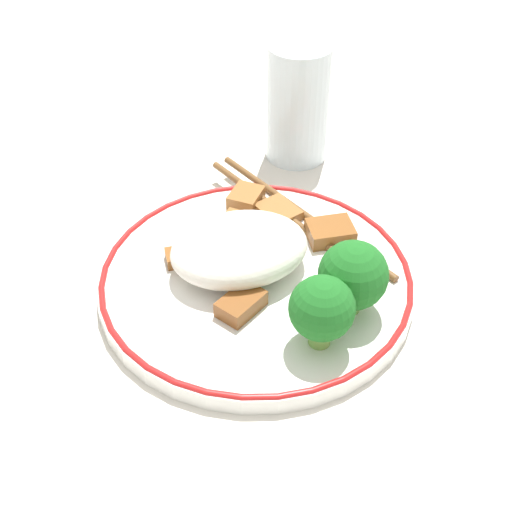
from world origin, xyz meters
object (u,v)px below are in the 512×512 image
Objects in this scene: plate at (256,280)px; chopsticks at (297,216)px; broccoli_back_center at (353,276)px; drinking_glass at (298,103)px; broccoli_back_left at (322,309)px.

plate is 1.18× the size of chopsticks.
broccoli_back_center reaches higher than plate.
drinking_glass is at bearing -100.91° from broccoli_back_center.
broccoli_back_center is 0.51× the size of drinking_glass.
broccoli_back_left is 0.96× the size of broccoli_back_center.
broccoli_back_left is at bearing 72.93° from drinking_glass.
broccoli_back_left reaches higher than plate.
broccoli_back_left is 0.27m from drinking_glass.
broccoli_back_left is 0.49× the size of drinking_glass.
drinking_glass reaches higher than broccoli_back_center.
broccoli_back_left is at bearing 75.82° from chopsticks.
broccoli_back_left is at bearing 104.33° from plate.
plate is 2.14× the size of drinking_glass.
chopsticks is at bearing -104.18° from broccoli_back_left.
broccoli_back_center reaches higher than broccoli_back_left.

